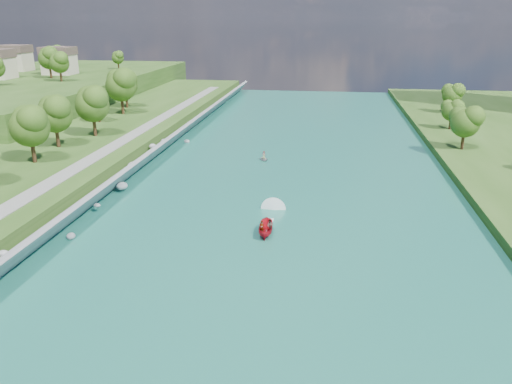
# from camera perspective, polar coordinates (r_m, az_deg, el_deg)

# --- Properties ---
(ground) EXTENTS (260.00, 260.00, 0.00)m
(ground) POSITION_cam_1_polar(r_m,az_deg,el_deg) (55.27, 0.67, -8.63)
(ground) COLOR #2D5119
(ground) RESTS_ON ground
(river_water) EXTENTS (55.00, 240.00, 0.10)m
(river_water) POSITION_cam_1_polar(r_m,az_deg,el_deg) (73.41, 2.76, -1.33)
(river_water) COLOR #1B675C
(river_water) RESTS_ON ground
(ridge_west) EXTENTS (60.00, 120.00, 9.00)m
(ridge_west) POSITION_cam_1_polar(r_m,az_deg,el_deg) (170.09, -23.72, 10.48)
(ridge_west) COLOR #2D5119
(ridge_west) RESTS_ON ground
(riprap_bank) EXTENTS (4.60, 236.00, 4.25)m
(riprap_bank) POSITION_cam_1_polar(r_m,az_deg,el_deg) (78.82, -16.32, 0.71)
(riprap_bank) COLOR slate
(riprap_bank) RESTS_ON ground
(riverside_path) EXTENTS (3.00, 200.00, 0.10)m
(riverside_path) POSITION_cam_1_polar(r_m,az_deg,el_deg) (81.81, -20.50, 2.20)
(riverside_path) COLOR gray
(riverside_path) RESTS_ON berm_west
(ridge_houses) EXTENTS (29.50, 29.50, 8.40)m
(ridge_houses) POSITION_cam_1_polar(r_m,az_deg,el_deg) (176.71, -25.01, 13.48)
(ridge_houses) COLOR beige
(ridge_houses) RESTS_ON ridge_west
(trees_ridge) EXTENTS (21.04, 52.61, 10.68)m
(trees_ridge) POSITION_cam_1_polar(r_m,az_deg,el_deg) (164.39, -22.22, 13.72)
(trees_ridge) COLOR #284612
(trees_ridge) RESTS_ON ridge_west
(motorboat) EXTENTS (3.60, 19.09, 1.97)m
(motorboat) POSITION_cam_1_polar(r_m,az_deg,el_deg) (63.67, 1.23, -3.85)
(motorboat) COLOR red
(motorboat) RESTS_ON river_water
(raft) EXTENTS (2.56, 3.09, 1.73)m
(raft) POSITION_cam_1_polar(r_m,az_deg,el_deg) (95.62, 0.91, 3.89)
(raft) COLOR gray
(raft) RESTS_ON river_water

